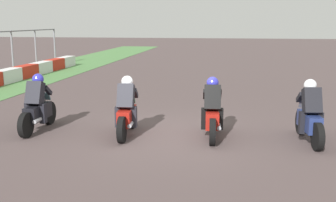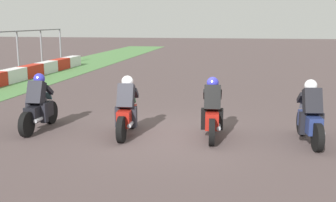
% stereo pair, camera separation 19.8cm
% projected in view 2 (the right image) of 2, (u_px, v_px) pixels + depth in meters
% --- Properties ---
extents(ground_plane, '(120.00, 120.00, 0.00)m').
position_uv_depth(ground_plane, '(171.00, 136.00, 10.47)').
color(ground_plane, '#4D3F3E').
extents(rider_lane_a, '(2.04, 0.57, 1.51)m').
position_uv_depth(rider_lane_a, '(310.00, 117.00, 9.77)').
color(rider_lane_a, black).
rests_on(rider_lane_a, ground_plane).
extents(rider_lane_b, '(2.04, 0.55, 1.51)m').
position_uv_depth(rider_lane_b, '(212.00, 113.00, 10.21)').
color(rider_lane_b, black).
rests_on(rider_lane_b, ground_plane).
extents(rider_lane_c, '(2.04, 0.55, 1.51)m').
position_uv_depth(rider_lane_c, '(127.00, 111.00, 10.45)').
color(rider_lane_c, black).
rests_on(rider_lane_c, ground_plane).
extents(rider_lane_d, '(2.04, 0.54, 1.51)m').
position_uv_depth(rider_lane_d, '(39.00, 107.00, 10.92)').
color(rider_lane_d, black).
rests_on(rider_lane_d, ground_plane).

